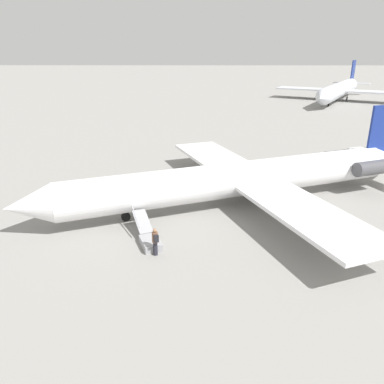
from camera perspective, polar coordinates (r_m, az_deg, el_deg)
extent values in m
plane|color=gray|center=(30.17, 6.70, -1.85)|extent=(600.00, 600.00, 0.00)
cylinder|color=white|center=(29.43, 6.87, 1.94)|extent=(26.37, 12.57, 2.72)
cone|color=white|center=(26.40, -23.74, -1.98)|extent=(3.77, 3.58, 2.67)
cube|color=white|center=(24.68, 17.28, -3.18)|extent=(8.27, 12.26, 0.27)
cube|color=white|center=(36.14, 3.61, 5.28)|extent=(8.27, 12.26, 0.27)
cylinder|color=#4C4C51|center=(34.86, 25.74, 3.34)|extent=(3.49, 2.34, 1.23)
cylinder|color=#4C4C51|center=(37.46, 21.62, 5.05)|extent=(3.49, 2.34, 1.23)
cylinder|color=black|center=(27.35, -10.06, -3.73)|extent=(0.69, 0.40, 0.67)
cylinder|color=#4C4C51|center=(27.17, -10.11, -2.88)|extent=(0.12, 0.12, 0.21)
cylinder|color=black|center=(30.38, 12.37, -1.36)|extent=(0.69, 0.40, 0.67)
cylinder|color=#4C4C51|center=(30.22, 12.43, -0.58)|extent=(0.12, 0.12, 0.21)
cylinder|color=black|center=(32.30, 10.04, 0.16)|extent=(0.69, 0.40, 0.67)
cylinder|color=#4C4C51|center=(32.15, 10.09, 0.90)|extent=(0.12, 0.12, 0.21)
cylinder|color=silver|center=(99.45, 21.50, 14.28)|extent=(19.11, 29.91, 3.46)
cone|color=silver|center=(81.70, 19.19, 13.44)|extent=(4.83, 4.98, 3.39)
cone|color=silver|center=(117.65, 23.15, 14.86)|extent=(5.17, 5.58, 3.39)
cube|color=navy|center=(116.54, 23.34, 16.60)|extent=(2.64, 4.34, 5.53)
cube|color=silver|center=(117.21, 23.14, 15.02)|extent=(9.43, 6.60, 0.17)
cube|color=silver|center=(100.03, 26.57, 13.44)|extent=(14.58, 11.57, 0.35)
cube|color=silver|center=(102.80, 16.84, 14.83)|extent=(14.58, 11.57, 0.35)
cylinder|color=black|center=(89.35, 20.09, 12.41)|extent=(0.61, 0.85, 0.86)
cylinder|color=#4C4C51|center=(89.29, 20.13, 12.76)|extent=(0.15, 0.15, 0.27)
cylinder|color=black|center=(102.62, 22.53, 13.03)|extent=(0.61, 0.85, 0.86)
cylinder|color=#4C4C51|center=(102.56, 22.58, 13.34)|extent=(0.15, 0.15, 0.27)
cylinder|color=black|center=(103.12, 20.80, 13.28)|extent=(0.61, 0.85, 0.86)
cylinder|color=#4C4C51|center=(103.06, 20.84, 13.59)|extent=(0.15, 0.15, 0.27)
cube|color=#99999E|center=(23.72, -6.33, -7.76)|extent=(1.69, 2.08, 0.50)
cube|color=#99999E|center=(25.19, -7.56, -4.48)|extent=(1.66, 2.41, 0.84)
cube|color=#99999E|center=(24.90, -8.62, -3.59)|extent=(0.87, 2.09, 0.78)
cube|color=#23232D|center=(22.76, -5.60, -8.54)|extent=(0.29, 0.33, 0.85)
cylinder|color=brown|center=(22.41, -5.67, -6.87)|extent=(0.36, 0.36, 0.65)
sphere|color=#936B4C|center=(22.20, -5.71, -5.85)|extent=(0.24, 0.24, 0.24)
cube|color=black|center=(22.16, -5.48, -7.10)|extent=(0.33, 0.27, 0.44)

